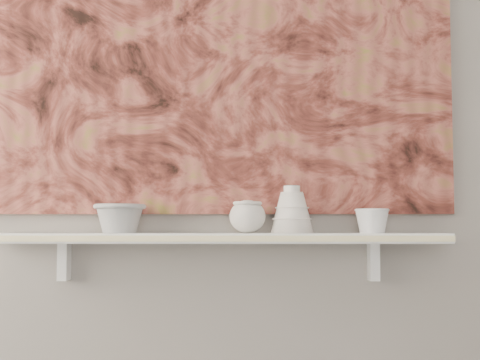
{
  "coord_description": "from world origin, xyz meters",
  "views": [
    {
      "loc": [
        0.09,
        -0.56,
        0.95
      ],
      "look_at": [
        0.07,
        1.49,
        1.09
      ],
      "focal_mm": 50.0,
      "sensor_mm": 36.0,
      "label": 1
    }
  ],
  "objects_px": {
    "cup_cream": "(247,217)",
    "bowl_white": "(372,221)",
    "painting": "(219,45)",
    "shelf": "(218,238)",
    "bell_vessel": "(292,209)",
    "bowl_grey": "(120,218)"
  },
  "relations": [
    {
      "from": "cup_cream",
      "to": "bowl_white",
      "type": "xyz_separation_m",
      "value": [
        0.38,
        0.0,
        -0.01
      ]
    },
    {
      "from": "painting",
      "to": "bowl_white",
      "type": "distance_m",
      "value": 0.75
    },
    {
      "from": "shelf",
      "to": "bell_vessel",
      "type": "bearing_deg",
      "value": 0.0
    },
    {
      "from": "shelf",
      "to": "painting",
      "type": "distance_m",
      "value": 0.63
    },
    {
      "from": "painting",
      "to": "bowl_white",
      "type": "bearing_deg",
      "value": -9.61
    },
    {
      "from": "bowl_grey",
      "to": "cup_cream",
      "type": "height_order",
      "value": "cup_cream"
    },
    {
      "from": "painting",
      "to": "bowl_white",
      "type": "xyz_separation_m",
      "value": [
        0.48,
        -0.08,
        -0.57
      ]
    },
    {
      "from": "bell_vessel",
      "to": "bowl_white",
      "type": "relative_size",
      "value": 1.39
    },
    {
      "from": "painting",
      "to": "bowl_grey",
      "type": "distance_m",
      "value": 0.64
    },
    {
      "from": "bell_vessel",
      "to": "cup_cream",
      "type": "bearing_deg",
      "value": 180.0
    },
    {
      "from": "bowl_grey",
      "to": "cup_cream",
      "type": "xyz_separation_m",
      "value": [
        0.39,
        0.0,
        0.0
      ]
    },
    {
      "from": "shelf",
      "to": "bowl_grey",
      "type": "xyz_separation_m",
      "value": [
        -0.3,
        0.0,
        0.06
      ]
    },
    {
      "from": "cup_cream",
      "to": "bowl_white",
      "type": "distance_m",
      "value": 0.38
    },
    {
      "from": "shelf",
      "to": "cup_cream",
      "type": "height_order",
      "value": "cup_cream"
    },
    {
      "from": "painting",
      "to": "bowl_white",
      "type": "height_order",
      "value": "painting"
    },
    {
      "from": "bowl_grey",
      "to": "bell_vessel",
      "type": "relative_size",
      "value": 1.1
    },
    {
      "from": "bowl_grey",
      "to": "bowl_white",
      "type": "bearing_deg",
      "value": 0.0
    },
    {
      "from": "painting",
      "to": "cup_cream",
      "type": "distance_m",
      "value": 0.57
    },
    {
      "from": "shelf",
      "to": "bell_vessel",
      "type": "xyz_separation_m",
      "value": [
        0.23,
        0.0,
        0.09
      ]
    },
    {
      "from": "cup_cream",
      "to": "bell_vessel",
      "type": "relative_size",
      "value": 0.76
    },
    {
      "from": "bowl_grey",
      "to": "bell_vessel",
      "type": "height_order",
      "value": "bell_vessel"
    },
    {
      "from": "painting",
      "to": "bowl_grey",
      "type": "height_order",
      "value": "painting"
    }
  ]
}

